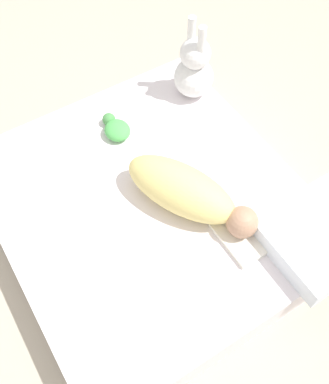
# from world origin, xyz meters

# --- Properties ---
(ground_plane) EXTENTS (12.00, 12.00, 0.00)m
(ground_plane) POSITION_xyz_m (0.00, 0.00, 0.00)
(ground_plane) COLOR #B2A893
(bed_mattress) EXTENTS (1.17, 1.07, 0.17)m
(bed_mattress) POSITION_xyz_m (0.00, 0.00, 0.09)
(bed_mattress) COLOR white
(bed_mattress) RESTS_ON ground_plane
(burp_cloth) EXTENTS (0.20, 0.19, 0.02)m
(burp_cloth) POSITION_xyz_m (-0.31, -0.21, 0.18)
(burp_cloth) COLOR white
(burp_cloth) RESTS_ON bed_mattress
(swaddled_baby) EXTENTS (0.51, 0.35, 0.16)m
(swaddled_baby) POSITION_xyz_m (-0.09, -0.10, 0.25)
(swaddled_baby) COLOR #EFDB7F
(swaddled_baby) RESTS_ON bed_mattress
(pillow) EXTENTS (0.33, 0.38, 0.08)m
(pillow) POSITION_xyz_m (-0.47, -0.41, 0.21)
(pillow) COLOR white
(pillow) RESTS_ON bed_mattress
(bunny_plush) EXTENTS (0.17, 0.17, 0.35)m
(bunny_plush) POSITION_xyz_m (0.37, -0.45, 0.30)
(bunny_plush) COLOR white
(bunny_plush) RESTS_ON bed_mattress
(turtle_plush) EXTENTS (0.16, 0.10, 0.06)m
(turtle_plush) POSITION_xyz_m (0.34, -0.05, 0.20)
(turtle_plush) COLOR #51B756
(turtle_plush) RESTS_ON bed_mattress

